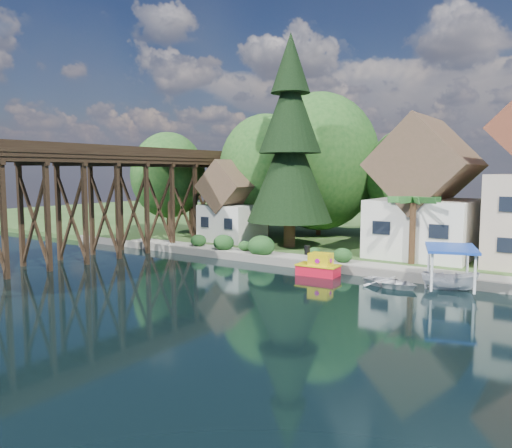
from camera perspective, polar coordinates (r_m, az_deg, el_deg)
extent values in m
plane|color=black|center=(31.06, -2.48, -7.38)|extent=(140.00, 140.00, 0.00)
cube|color=#28451B|center=(61.36, 16.83, -0.75)|extent=(140.00, 52.00, 0.50)
cube|color=slate|center=(35.83, 10.45, -5.16)|extent=(60.00, 0.40, 0.62)
cube|color=gray|center=(36.25, 14.19, -4.76)|extent=(50.00, 2.60, 0.06)
cube|color=black|center=(40.16, -24.06, 0.93)|extent=(4.00, 0.36, 8.00)
cube|color=black|center=(41.92, -20.34, 1.27)|extent=(4.00, 0.36, 8.00)
cube|color=black|center=(43.85, -16.94, 1.58)|extent=(4.00, 0.36, 8.00)
cube|color=black|center=(45.92, -13.83, 1.85)|extent=(4.00, 0.36, 8.00)
cube|color=black|center=(48.11, -11.00, 2.10)|extent=(4.00, 0.36, 8.00)
cube|color=black|center=(50.41, -8.42, 2.31)|extent=(4.00, 0.36, 8.00)
cube|color=black|center=(52.81, -6.07, 2.51)|extent=(4.00, 0.36, 8.00)
cube|color=black|center=(55.29, -3.93, 2.68)|extent=(4.00, 0.36, 8.00)
cube|color=black|center=(57.83, -1.97, 2.84)|extent=(4.00, 0.36, 8.00)
cube|color=black|center=(60.44, -0.18, 2.98)|extent=(4.00, 0.36, 8.00)
cube|color=black|center=(46.87, -15.77, 6.83)|extent=(0.35, 44.00, 0.35)
cube|color=black|center=(44.26, -12.82, 6.97)|extent=(0.35, 44.00, 0.35)
cube|color=black|center=(45.56, -14.35, 7.28)|extent=(4.00, 44.00, 0.30)
cube|color=black|center=(47.09, -15.99, 7.86)|extent=(0.12, 44.00, 0.80)
cube|color=black|center=(44.10, -12.63, 8.09)|extent=(0.12, 44.00, 0.80)
cube|color=silver|center=(41.96, 18.69, -0.38)|extent=(7.50, 8.00, 4.50)
cube|color=brown|center=(41.72, 18.92, 6.39)|extent=(7.64, 8.64, 7.64)
cube|color=black|center=(38.74, 14.10, -0.42)|extent=(1.35, 0.08, 1.00)
cube|color=black|center=(37.52, 20.14, -0.81)|extent=(1.35, 0.08, 1.00)
cube|color=black|center=(36.84, 27.12, 0.50)|extent=(1.53, 0.08, 1.00)
cube|color=silver|center=(48.67, -2.69, 0.17)|extent=(5.00, 5.00, 3.50)
cube|color=brown|center=(48.44, -2.71, 4.36)|extent=(5.09, 5.40, 5.09)
cube|color=black|center=(47.54, -5.88, 0.22)|extent=(0.90, 0.08, 1.00)
cube|color=black|center=(45.80, -3.20, 0.03)|extent=(0.90, 0.08, 1.00)
cylinder|color=#382314|center=(51.73, 1.18, 1.08)|extent=(0.50, 0.50, 4.50)
ellipsoid|color=#1A4B1A|center=(51.54, 1.20, 6.35)|extent=(4.40, 4.40, 5.06)
cylinder|color=#382314|center=(53.17, 7.16, 1.41)|extent=(0.50, 0.50, 4.95)
ellipsoid|color=#1A4B1A|center=(53.01, 7.23, 7.05)|extent=(5.00, 5.00, 5.75)
cylinder|color=#382314|center=(50.74, 16.76, 0.48)|extent=(0.50, 0.50, 4.05)
ellipsoid|color=#1A4B1A|center=(50.53, 16.91, 5.31)|extent=(4.00, 4.00, 4.60)
cylinder|color=#382314|center=(54.86, -9.92, 1.04)|extent=(0.50, 0.50, 4.05)
ellipsoid|color=#1A4B1A|center=(54.66, -10.00, 5.51)|extent=(4.00, 4.00, 4.60)
ellipsoid|color=#153C17|center=(42.80, -3.73, -1.96)|extent=(1.98, 1.98, 1.53)
ellipsoid|color=#153C17|center=(41.88, -1.31, -2.36)|extent=(1.54, 1.54, 1.19)
ellipsoid|color=#153C17|center=(40.31, 0.59, -2.32)|extent=(2.20, 2.20, 1.70)
ellipsoid|color=#153C17|center=(44.85, -6.60, -1.73)|extent=(1.76, 1.76, 1.36)
ellipsoid|color=#153C17|center=(38.60, 6.67, -3.12)|extent=(1.54, 1.54, 1.19)
ellipsoid|color=#153C17|center=(37.24, 9.87, -3.37)|extent=(1.76, 1.76, 1.36)
cylinder|color=#382314|center=(44.49, 3.84, -0.42)|extent=(1.03, 1.03, 3.44)
cone|color=black|center=(44.21, 3.89, 6.23)|extent=(7.56, 7.56, 9.16)
cone|color=black|center=(44.54, 3.94, 12.87)|extent=(5.50, 5.50, 7.44)
cone|color=black|center=(45.19, 3.98, 17.93)|extent=(3.44, 3.44, 5.15)
cylinder|color=#382314|center=(37.80, 17.43, -1.02)|extent=(0.45, 0.45, 4.49)
ellipsoid|color=#184A1E|center=(37.59, 17.55, 2.69)|extent=(4.79, 4.79, 1.02)
cube|color=red|center=(35.04, 7.10, -5.33)|extent=(2.89, 1.66, 0.75)
cube|color=#D5B80B|center=(34.97, 7.11, -4.69)|extent=(2.98, 1.76, 0.09)
cube|color=#D5B80B|center=(34.83, 7.40, -4.08)|extent=(1.56, 1.21, 0.93)
cylinder|color=black|center=(35.14, 5.87, -2.97)|extent=(0.41, 0.41, 0.65)
cylinder|color=#AE0D7F|center=(34.30, 7.02, -4.23)|extent=(0.34, 0.10, 0.34)
cylinder|color=#AE0D7F|center=(35.35, 7.77, -3.93)|extent=(0.34, 0.10, 0.34)
cylinder|color=#AE0D7F|center=(34.54, 8.54, -4.18)|extent=(0.10, 0.34, 0.34)
imported|color=silver|center=(32.55, 15.17, -6.30)|extent=(4.01, 3.23, 0.74)
imported|color=silver|center=(32.71, 21.28, -5.95)|extent=(3.56, 2.21, 1.29)
cube|color=#193FA8|center=(32.38, 21.41, -2.59)|extent=(3.96, 4.79, 0.15)
cylinder|color=white|center=(30.93, 23.76, -5.26)|extent=(0.15, 0.15, 2.32)
cylinder|color=white|center=(34.45, 23.01, -4.12)|extent=(0.15, 0.15, 2.32)
cylinder|color=white|center=(30.71, 19.45, -5.17)|extent=(0.15, 0.15, 2.32)
cylinder|color=white|center=(34.26, 19.14, -4.02)|extent=(0.15, 0.15, 2.32)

